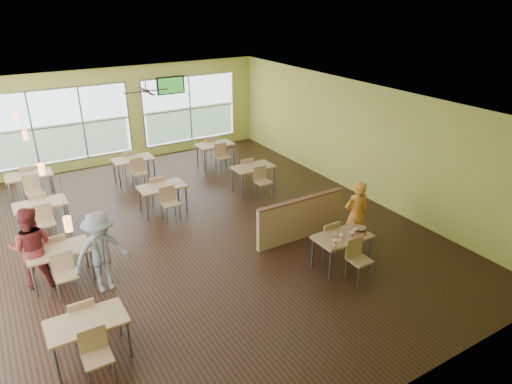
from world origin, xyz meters
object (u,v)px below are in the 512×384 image
main_table (342,241)px  food_basket (360,229)px  half_wall_divider (301,218)px  man_plaid (356,215)px

main_table → food_basket: size_ratio=5.56×
half_wall_divider → food_basket: bearing=-71.5°
main_table → half_wall_divider: (0.00, 1.45, -0.11)m
main_table → man_plaid: bearing=30.6°
main_table → food_basket: main_table is taller
half_wall_divider → main_table: bearing=-90.0°
half_wall_divider → man_plaid: (0.77, -0.99, 0.31)m
man_plaid → food_basket: man_plaid is taller
food_basket → half_wall_divider: bearing=108.5°
main_table → man_plaid: size_ratio=0.92×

